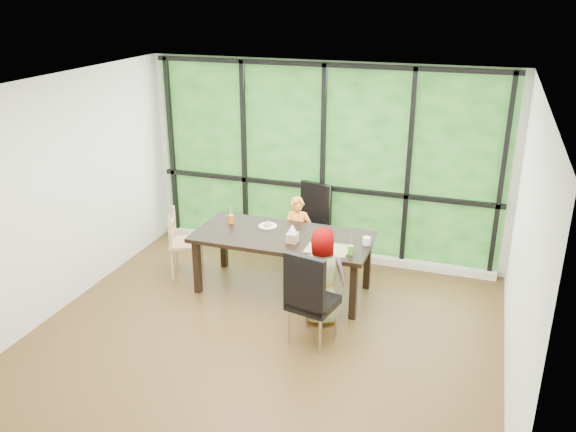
% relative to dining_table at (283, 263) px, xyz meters
% --- Properties ---
extents(ground, '(5.00, 5.00, 0.00)m').
position_rel_dining_table_xyz_m(ground, '(0.16, -0.99, -0.38)').
color(ground, black).
rests_on(ground, ground).
extents(back_wall, '(5.00, 0.00, 5.00)m').
position_rel_dining_table_xyz_m(back_wall, '(0.16, 1.26, 0.98)').
color(back_wall, silver).
rests_on(back_wall, ground).
extents(foliage_backdrop, '(4.80, 0.02, 2.65)m').
position_rel_dining_table_xyz_m(foliage_backdrop, '(0.16, 1.24, 0.98)').
color(foliage_backdrop, '#184B18').
rests_on(foliage_backdrop, back_wall).
extents(window_mullions, '(4.80, 0.06, 2.65)m').
position_rel_dining_table_xyz_m(window_mullions, '(0.16, 1.20, 0.98)').
color(window_mullions, black).
rests_on(window_mullions, back_wall).
extents(window_sill, '(4.80, 0.12, 0.10)m').
position_rel_dining_table_xyz_m(window_sill, '(0.16, 1.16, -0.33)').
color(window_sill, silver).
rests_on(window_sill, ground).
extents(dining_table, '(2.22, 1.11, 0.75)m').
position_rel_dining_table_xyz_m(dining_table, '(0.00, 0.00, 0.00)').
color(dining_table, black).
rests_on(dining_table, ground).
extents(chair_window_leather, '(0.56, 0.56, 1.08)m').
position_rel_dining_table_xyz_m(chair_window_leather, '(0.05, 0.93, 0.17)').
color(chair_window_leather, black).
rests_on(chair_window_leather, ground).
extents(chair_interior_leather, '(0.55, 0.55, 1.08)m').
position_rel_dining_table_xyz_m(chair_interior_leather, '(0.68, -0.98, 0.17)').
color(chair_interior_leather, black).
rests_on(chair_interior_leather, ground).
extents(chair_end_beech, '(0.52, 0.53, 0.90)m').
position_rel_dining_table_xyz_m(chair_end_beech, '(-1.34, 0.01, 0.08)').
color(chair_end_beech, '#A58155').
rests_on(chair_end_beech, ground).
extents(child_toddler, '(0.42, 0.32, 1.04)m').
position_rel_dining_table_xyz_m(child_toddler, '(0.00, 0.59, 0.14)').
color(child_toddler, orange).
rests_on(child_toddler, ground).
extents(child_older, '(0.63, 0.49, 1.13)m').
position_rel_dining_table_xyz_m(child_older, '(0.64, -0.55, 0.19)').
color(child_older, gray).
rests_on(child_older, ground).
extents(placemat, '(0.49, 0.36, 0.01)m').
position_rel_dining_table_xyz_m(placemat, '(0.62, -0.22, 0.38)').
color(placemat, tan).
rests_on(placemat, dining_table).
extents(plate_far, '(0.23, 0.23, 0.01)m').
position_rel_dining_table_xyz_m(plate_far, '(-0.27, 0.20, 0.38)').
color(plate_far, white).
rests_on(plate_far, dining_table).
extents(plate_near, '(0.23, 0.23, 0.01)m').
position_rel_dining_table_xyz_m(plate_near, '(0.57, -0.24, 0.38)').
color(plate_near, white).
rests_on(plate_near, dining_table).
extents(orange_cup, '(0.07, 0.07, 0.11)m').
position_rel_dining_table_xyz_m(orange_cup, '(-0.76, 0.16, 0.43)').
color(orange_cup, orange).
rests_on(orange_cup, dining_table).
extents(green_cup, '(0.07, 0.07, 0.11)m').
position_rel_dining_table_xyz_m(green_cup, '(0.91, -0.28, 0.43)').
color(green_cup, '#53BE32').
rests_on(green_cup, dining_table).
extents(white_mug, '(0.09, 0.09, 0.09)m').
position_rel_dining_table_xyz_m(white_mug, '(1.03, 0.05, 0.42)').
color(white_mug, white).
rests_on(white_mug, dining_table).
extents(tissue_box, '(0.13, 0.13, 0.11)m').
position_rel_dining_table_xyz_m(tissue_box, '(0.17, -0.16, 0.43)').
color(tissue_box, tan).
rests_on(tissue_box, dining_table).
extents(crepe_rolls_far, '(0.10, 0.12, 0.04)m').
position_rel_dining_table_xyz_m(crepe_rolls_far, '(-0.27, 0.20, 0.41)').
color(crepe_rolls_far, tan).
rests_on(crepe_rolls_far, plate_far).
extents(crepe_rolls_near, '(0.10, 0.12, 0.04)m').
position_rel_dining_table_xyz_m(crepe_rolls_near, '(0.57, -0.24, 0.41)').
color(crepe_rolls_near, tan).
rests_on(crepe_rolls_near, plate_near).
extents(straw_white, '(0.01, 0.04, 0.20)m').
position_rel_dining_table_xyz_m(straw_white, '(-0.76, 0.16, 0.53)').
color(straw_white, white).
rests_on(straw_white, orange_cup).
extents(straw_pink, '(0.01, 0.04, 0.20)m').
position_rel_dining_table_xyz_m(straw_pink, '(0.91, -0.28, 0.52)').
color(straw_pink, pink).
rests_on(straw_pink, green_cup).
extents(tissue, '(0.12, 0.12, 0.11)m').
position_rel_dining_table_xyz_m(tissue, '(0.17, -0.16, 0.54)').
color(tissue, white).
rests_on(tissue, tissue_box).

